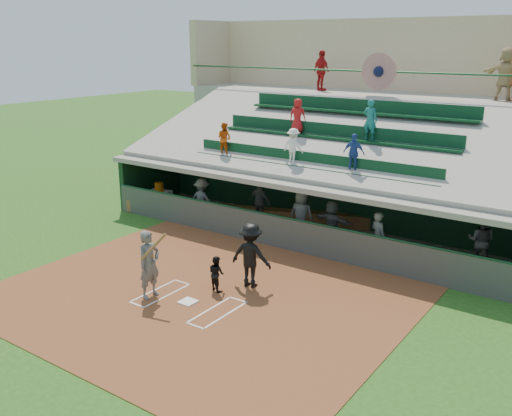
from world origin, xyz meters
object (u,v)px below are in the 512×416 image
Objects in this scene: batter_at_plate at (149,264)px; catcher at (216,273)px; water_cooler at (159,187)px; white_table at (160,200)px; home_plate at (188,302)px.

batter_at_plate is 1.92× the size of catcher.
catcher is at bearing -35.10° from water_cooler.
water_cooler is at bearing 132.42° from batter_at_plate.
batter_at_plate is 8.59m from white_table.
home_plate is 0.22× the size of batter_at_plate.
home_plate is at bearing -41.16° from water_cooler.
catcher reaches higher than home_plate.
home_plate is 9.08m from water_cooler.
water_cooler reaches higher than white_table.
white_table is 0.58m from water_cooler.
catcher is (0.14, 1.07, 0.49)m from home_plate.
home_plate is 1.18× the size of water_cooler.
catcher is 2.81× the size of water_cooler.
white_table is at bearing -18.76° from catcher.
batter_at_plate is 1.90m from catcher.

